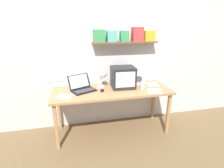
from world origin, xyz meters
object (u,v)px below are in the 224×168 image
Objects in this scene: space_heater at (138,78)px; crt_monitor at (123,77)px; desk_lamp at (103,76)px; juice_glass at (142,86)px; loose_paper_near_monitor at (65,96)px; laptop at (82,87)px; open_notebook at (152,84)px; loose_paper_near_laptop at (155,91)px; corner_desk at (112,94)px; computer_mouse at (102,90)px.

crt_monitor is at bearing -152.55° from space_heater.
desk_lamp reaches higher than juice_glass.
loose_paper_near_monitor is at bearing -158.08° from space_heater.
laptop reaches higher than open_notebook.
desk_lamp reaches higher than open_notebook.
loose_paper_near_laptop is (1.11, -0.30, -0.06)m from laptop.
desk_lamp reaches higher than space_heater.
loose_paper_near_monitor is 0.93× the size of loose_paper_near_laptop.
space_heater is 1.29m from loose_paper_near_monitor.
laptop is at bearing 39.87° from loose_paper_near_monitor.
space_heater is at bearing 22.46° from crt_monitor.
space_heater is at bearing -12.14° from desk_lamp.
desk_lamp is 0.66m from juice_glass.
desk_lamp is at bearing 22.22° from loose_paper_near_monitor.
desk_lamp reaches higher than loose_paper_near_laptop.
open_notebook is at bearing -24.33° from laptop.
loose_paper_near_laptop is at bearing -39.90° from laptop.
space_heater is 0.27m from open_notebook.
corner_desk is 7.20× the size of loose_paper_near_monitor.
desk_lamp is 1.33× the size of space_heater.
space_heater is at bearing 107.24° from loose_paper_near_laptop.
laptop is 1.53× the size of desk_lamp.
loose_paper_near_monitor is at bearing -176.58° from desk_lamp.
juice_glass is 0.34m from open_notebook.
juice_glass is (0.27, -0.18, -0.11)m from crt_monitor.
corner_desk is 4.82× the size of crt_monitor.
juice_glass is at bearing -143.36° from open_notebook.
desk_lamp is at bearing 175.68° from crt_monitor.
open_notebook is at bearing 8.61° from corner_desk.
crt_monitor is 2.89× the size of juice_glass.
loose_paper_near_laptop is at bearing -34.42° from juice_glass.
desk_lamp is at bearing -19.89° from laptop.
computer_mouse is (-0.04, -0.15, -0.19)m from desk_lamp.
space_heater is (0.52, 0.21, 0.17)m from corner_desk.
crt_monitor is 0.41m from computer_mouse.
desk_lamp is at bearing 160.37° from juice_glass.
computer_mouse reaches higher than loose_paper_near_laptop.
open_notebook and loose_paper_near_laptop have the same top height.
corner_desk is at bearing 9.03° from loose_paper_near_monitor.
desk_lamp is 1.06× the size of loose_paper_near_laptop.
laptop reaches higher than computer_mouse.
loose_paper_near_laptop is at bearing -3.42° from loose_paper_near_monitor.
crt_monitor reaches higher than space_heater.
computer_mouse is 0.92m from open_notebook.
open_notebook is 0.33m from loose_paper_near_laptop.
loose_paper_near_monitor is 1.49m from open_notebook.
computer_mouse is at bearing -160.53° from crt_monitor.
juice_glass is (0.95, -0.18, 0.00)m from laptop.
juice_glass is at bearing -30.18° from crt_monitor.
computer_mouse is at bearing 167.67° from loose_paper_near_laptop.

